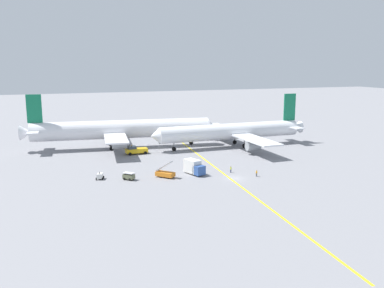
{
  "coord_description": "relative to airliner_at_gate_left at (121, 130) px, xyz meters",
  "views": [
    {
      "loc": [
        -41.98,
        -86.52,
        26.77
      ],
      "look_at": [
        -1.92,
        23.99,
        4.0
      ],
      "focal_mm": 39.48,
      "sensor_mm": 36.0,
      "label": 1
    }
  ],
  "objects": [
    {
      "name": "ground_plane",
      "position": [
        18.11,
        -45.08,
        -5.89
      ],
      "size": [
        600.0,
        600.0,
        0.0
      ],
      "primitive_type": "plane",
      "color": "gray"
    },
    {
      "name": "taxiway_stripe",
      "position": [
        17.9,
        -35.08,
        -5.89
      ],
      "size": [
        10.33,
        119.64,
        0.01
      ],
      "primitive_type": "cube",
      "rotation": [
        0.0,
        0.0,
        -0.08
      ],
      "color": "yellow",
      "rests_on": "ground"
    },
    {
      "name": "airliner_at_gate_left",
      "position": [
        0.0,
        0.0,
        0.0
      ],
      "size": [
        61.27,
        40.13,
        17.43
      ],
      "color": "silver",
      "rests_on": "ground"
    },
    {
      "name": "airliner_being_pushed",
      "position": [
        33.78,
        -10.15,
        -0.96
      ],
      "size": [
        53.1,
        45.39,
        16.53
      ],
      "color": "white",
      "rests_on": "ground"
    },
    {
      "name": "pushback_tug",
      "position": [
        2.18,
        -10.83,
        -4.67
      ],
      "size": [
        9.69,
        3.07,
        2.89
      ],
      "color": "gold",
      "rests_on": "ground"
    },
    {
      "name": "gse_baggage_cart_near_cluster",
      "position": [
        -5.45,
        -37.78,
        -5.03
      ],
      "size": [
        3.02,
        3.06,
        1.71
      ],
      "color": "#666B4C",
      "rests_on": "ground"
    },
    {
      "name": "gse_stair_truck_yellow",
      "position": [
        3.07,
        -38.56,
        -4.87
      ],
      "size": [
        4.49,
        4.69,
        4.06
      ],
      "color": "orange",
      "rests_on": "ground"
    },
    {
      "name": "gse_catering_truck_tall",
      "position": [
        10.52,
        -38.21,
        -4.14
      ],
      "size": [
        4.11,
        6.3,
        3.5
      ],
      "color": "#2D5199",
      "rests_on": "ground"
    },
    {
      "name": "gse_gpu_cart_small",
      "position": [
        -11.69,
        -35.03,
        -5.1
      ],
      "size": [
        2.2,
        2.51,
        1.9
      ],
      "color": "silver",
      "rests_on": "ground"
    },
    {
      "name": "ground_crew_marshaller_foreground",
      "position": [
        23.8,
        -45.31,
        -5.06
      ],
      "size": [
        0.36,
        0.36,
        1.61
      ],
      "color": "#4C4C51",
      "rests_on": "ground"
    },
    {
      "name": "ground_crew_wing_walker_right",
      "position": [
        19.58,
        -39.89,
        -5.07
      ],
      "size": [
        0.36,
        0.36,
        1.6
      ],
      "color": "#2D3351",
      "rests_on": "ground"
    }
  ]
}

